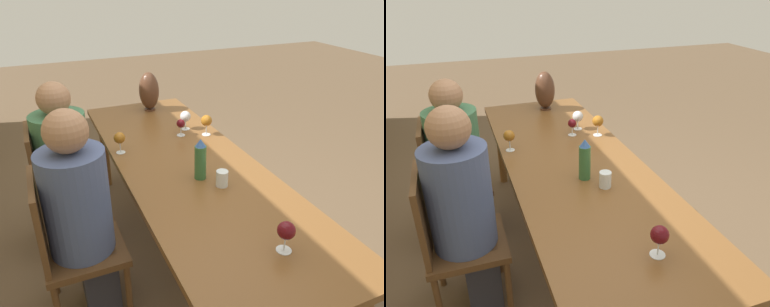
% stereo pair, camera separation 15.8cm
% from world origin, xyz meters
% --- Properties ---
extents(ground_plane, '(14.00, 14.00, 0.00)m').
position_xyz_m(ground_plane, '(0.00, 0.00, 0.00)').
color(ground_plane, brown).
extents(dining_table, '(2.61, 0.85, 0.74)m').
position_xyz_m(dining_table, '(0.00, 0.00, 0.67)').
color(dining_table, brown).
rests_on(dining_table, ground_plane).
extents(water_bottle, '(0.07, 0.07, 0.25)m').
position_xyz_m(water_bottle, '(-0.21, 0.01, 0.86)').
color(water_bottle, '#336638').
rests_on(water_bottle, dining_table).
extents(water_tumbler, '(0.07, 0.07, 0.09)m').
position_xyz_m(water_tumbler, '(-0.34, -0.07, 0.78)').
color(water_tumbler, silver).
rests_on(water_tumbler, dining_table).
extents(vase, '(0.17, 0.17, 0.34)m').
position_xyz_m(vase, '(1.07, -0.09, 0.91)').
color(vase, '#4C2D1E').
rests_on(vase, dining_table).
extents(wine_glass_0, '(0.08, 0.08, 0.16)m').
position_xyz_m(wine_glass_0, '(0.37, -0.31, 0.85)').
color(wine_glass_0, silver).
rests_on(wine_glass_0, dining_table).
extents(wine_glass_1, '(0.08, 0.08, 0.15)m').
position_xyz_m(wine_glass_1, '(0.54, -0.21, 0.84)').
color(wine_glass_1, silver).
rests_on(wine_glass_1, dining_table).
extents(wine_glass_2, '(0.06, 0.06, 0.13)m').
position_xyz_m(wine_glass_2, '(0.44, -0.13, 0.83)').
color(wine_glass_2, silver).
rests_on(wine_glass_2, dining_table).
extents(wine_glass_3, '(0.08, 0.08, 0.15)m').
position_xyz_m(wine_glass_3, '(-0.95, -0.06, 0.84)').
color(wine_glass_3, silver).
rests_on(wine_glass_3, dining_table).
extents(wine_glass_4, '(0.08, 0.08, 0.15)m').
position_xyz_m(wine_glass_4, '(0.32, 0.36, 0.84)').
color(wine_glass_4, silver).
rests_on(wine_glass_4, dining_table).
extents(chair_near, '(0.44, 0.44, 0.92)m').
position_xyz_m(chair_near, '(-0.21, 0.79, 0.49)').
color(chair_near, brown).
rests_on(chair_near, ground_plane).
extents(chair_far, '(0.44, 0.44, 0.92)m').
position_xyz_m(chair_far, '(0.51, 0.79, 0.49)').
color(chair_far, brown).
rests_on(chair_far, ground_plane).
extents(person_near, '(0.35, 0.35, 1.27)m').
position_xyz_m(person_near, '(-0.21, 0.71, 0.68)').
color(person_near, '#2D2D38').
rests_on(person_near, ground_plane).
extents(person_far, '(0.36, 0.36, 1.22)m').
position_xyz_m(person_far, '(0.51, 0.71, 0.65)').
color(person_far, '#2D2D38').
rests_on(person_far, ground_plane).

